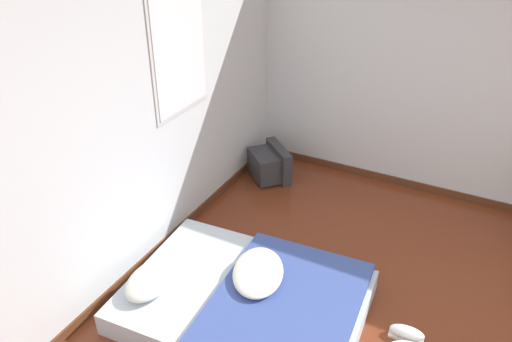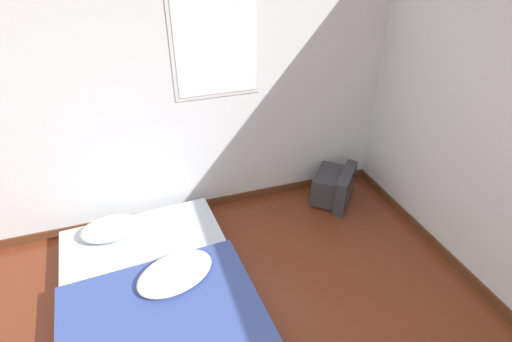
% 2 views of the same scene
% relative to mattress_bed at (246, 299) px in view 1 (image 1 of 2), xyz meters
% --- Properties ---
extents(wall_back, '(7.34, 0.08, 2.60)m').
position_rel_mattress_bed_xyz_m(wall_back, '(0.06, 1.12, 1.16)').
color(wall_back, silver).
rests_on(wall_back, ground_plane).
extents(wall_right, '(0.08, 7.47, 2.60)m').
position_rel_mattress_bed_xyz_m(wall_right, '(2.55, -1.45, 1.16)').
color(wall_right, silver).
rests_on(wall_right, ground_plane).
extents(mattress_bed, '(1.48, 1.93, 0.34)m').
position_rel_mattress_bed_xyz_m(mattress_bed, '(0.00, 0.00, 0.00)').
color(mattress_bed, silver).
rests_on(mattress_bed, ground_plane).
extents(crt_tv, '(0.60, 0.61, 0.38)m').
position_rel_mattress_bed_xyz_m(crt_tv, '(1.97, 0.76, 0.05)').
color(crt_tv, '#333338').
rests_on(crt_tv, ground_plane).
extents(sneaker_pair, '(0.30, 0.31, 0.10)m').
position_rel_mattress_bed_xyz_m(sneaker_pair, '(0.25, -1.22, -0.08)').
color(sneaker_pair, silver).
rests_on(sneaker_pair, ground_plane).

